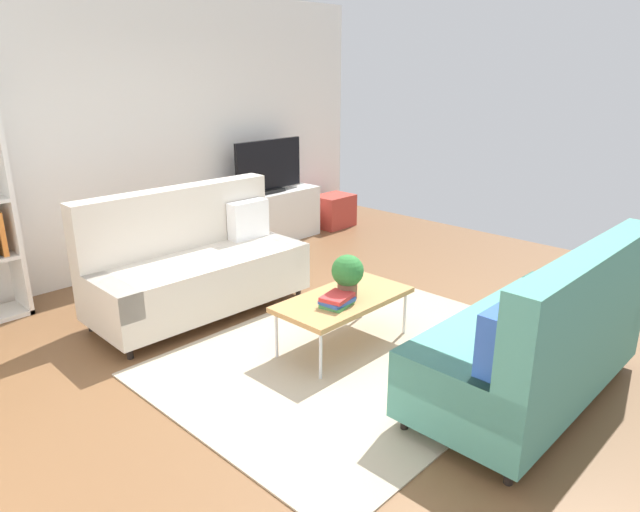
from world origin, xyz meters
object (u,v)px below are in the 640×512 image
at_px(couch_beige, 196,264).
at_px(storage_trunk, 334,211).
at_px(coffee_table, 344,300).
at_px(bottle_1, 261,185).
at_px(tv, 269,167).
at_px(tv_console, 269,217).
at_px(couch_green, 538,340).
at_px(vase_1, 238,189).
at_px(bottle_0, 255,189).
at_px(table_book_0, 337,304).
at_px(potted_plant, 348,274).
at_px(vase_0, 228,191).

bearing_deg(couch_beige, storage_trunk, -158.98).
distance_m(coffee_table, bottle_1, 2.89).
bearing_deg(tv, tv_console, 90.00).
height_order(couch_beige, bottle_1, couch_beige).
relative_size(couch_green, tv, 1.91).
bearing_deg(tv, vase_1, 170.80).
distance_m(tv_console, bottle_0, 0.48).
xyz_separation_m(storage_trunk, table_book_0, (-2.75, -2.54, 0.21)).
bearing_deg(tv, storage_trunk, -4.16).
bearing_deg(tv_console, couch_beige, -148.50).
relative_size(couch_beige, tv_console, 1.37).
bearing_deg(table_book_0, coffee_table, 24.89).
height_order(couch_green, bottle_1, couch_green).
relative_size(potted_plant, vase_0, 1.76).
relative_size(couch_beige, bottle_0, 11.19).
bearing_deg(potted_plant, couch_green, -78.90).
bearing_deg(table_book_0, bottle_0, 61.74).
distance_m(potted_plant, bottle_0, 2.84).
bearing_deg(couch_beige, vase_1, -138.69).
xyz_separation_m(tv, vase_1, (-0.43, 0.07, -0.22)).
bearing_deg(storage_trunk, tv_console, 174.81).
bearing_deg(couch_beige, tv_console, -146.91).
distance_m(bottle_0, bottle_1, 0.11).
bearing_deg(vase_1, couch_green, -100.89).
height_order(tv, bottle_1, tv).
relative_size(tv, potted_plant, 2.90).
height_order(coffee_table, tv_console, tv_console).
relative_size(storage_trunk, vase_0, 2.65).
bearing_deg(vase_0, couch_green, -98.86).
relative_size(storage_trunk, potted_plant, 1.51).
height_order(couch_beige, potted_plant, couch_beige).
bearing_deg(coffee_table, vase_1, 67.98).
distance_m(couch_beige, coffee_table, 1.47).
distance_m(storage_trunk, table_book_0, 3.75).
relative_size(coffee_table, tv, 1.10).
bearing_deg(potted_plant, vase_1, 68.36).
bearing_deg(storage_trunk, table_book_0, -137.24).
xyz_separation_m(bottle_0, bottle_1, (0.10, 0.00, 0.03)).
distance_m(tv, table_book_0, 3.14).
distance_m(storage_trunk, vase_0, 1.76).
height_order(potted_plant, bottle_1, bottle_1).
distance_m(couch_beige, potted_plant, 1.51).
bearing_deg(vase_0, couch_beige, -137.22).
bearing_deg(vase_1, tv_console, -6.60).
xyz_separation_m(storage_trunk, bottle_0, (-1.35, 0.06, 0.51)).
height_order(couch_beige, table_book_0, couch_beige).
relative_size(vase_1, bottle_0, 1.07).
distance_m(coffee_table, vase_0, 2.80).
relative_size(tv, table_book_0, 4.17).
relative_size(coffee_table, vase_0, 5.60).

